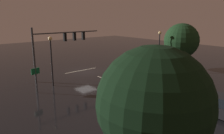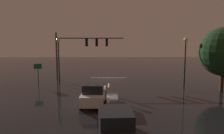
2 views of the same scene
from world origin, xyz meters
TOP-DOWN VIEW (x-y plane):
  - ground_plane at (0.00, 0.00)m, footprint 80.00×80.00m
  - traffic_signal_assembly at (3.55, 0.13)m, footprint 9.01×0.47m
  - lane_dash_far at (0.00, 4.00)m, footprint 0.16×2.20m
  - lane_dash_mid at (0.00, 10.00)m, footprint 0.16×2.20m
  - lane_dash_near at (0.00, 16.00)m, footprint 0.16×2.20m
  - stop_bar at (0.00, -1.06)m, footprint 5.00×0.16m
  - car_approaching at (1.20, 11.05)m, footprint 2.03×4.42m
  - car_distant at (-0.40, 17.73)m, footprint 2.09×4.44m
  - street_lamp_left_kerb at (-8.10, 6.11)m, footprint 0.44×0.44m
  - street_lamp_right_kerb at (6.01, 2.76)m, footprint 0.44×0.44m
  - route_sign at (8.22, 3.81)m, footprint 0.89×0.24m
  - tree_left_near at (-11.49, 7.33)m, footprint 4.89×4.89m
  - tree_right_near at (10.04, 19.85)m, footprint 4.05×4.05m

SIDE VIEW (x-z plane):
  - ground_plane at x=0.00m, z-range 0.00..0.00m
  - lane_dash_far at x=0.00m, z-range 0.00..0.01m
  - lane_dash_mid at x=0.00m, z-range 0.00..0.01m
  - lane_dash_near at x=0.00m, z-range 0.00..0.01m
  - stop_bar at x=0.00m, z-range 0.00..0.01m
  - car_approaching at x=1.20m, z-range -0.05..1.65m
  - car_distant at x=-0.40m, z-range -0.05..1.65m
  - route_sign at x=8.22m, z-range 0.57..3.16m
  - street_lamp_right_kerb at x=6.01m, z-range 1.05..6.47m
  - street_lamp_left_kerb at x=-8.10m, z-range 1.06..6.57m
  - tree_left_near at x=-11.49m, z-range 0.82..7.37m
  - traffic_signal_assembly at x=3.55m, z-range 1.31..7.58m
  - tree_right_near at x=10.04m, z-range 1.26..7.87m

